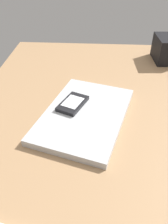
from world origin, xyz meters
The scene contains 4 objects.
desk_surface centered at (0.00, 0.00, 1.50)cm, with size 120.00×80.00×3.00cm, color #9E7751.
laptop_closed centered at (0.63, 3.12, 4.02)cm, with size 33.73×22.61×2.04cm, color #B7BABC.
cell_phone_on_laptop centered at (3.87, 7.07, 5.66)cm, with size 11.97×9.80×1.31cm.
desk_organizer centered at (42.65, -29.02, 8.13)cm, with size 13.40×9.27×10.26cm, color black.
Camera 1 is at (-53.35, -0.28, 46.61)cm, focal length 37.04 mm.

